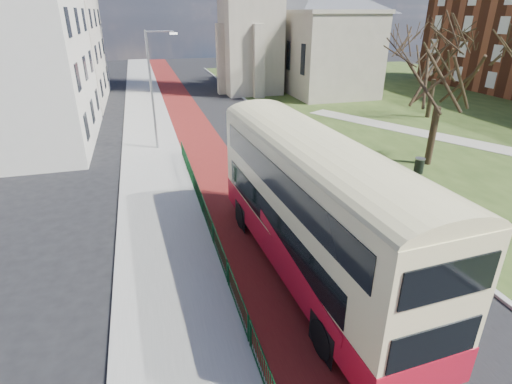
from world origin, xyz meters
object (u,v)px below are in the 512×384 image
object	(u,v)px
streetlamp	(153,85)
winter_tree_near	(447,57)
bus	(313,203)
litter_bin	(419,166)
winter_tree_far	(440,47)

from	to	relation	value
streetlamp	winter_tree_near	xyz separation A→B (m)	(16.77, -8.11, 2.17)
streetlamp	bus	distance (m)	17.77
streetlamp	winter_tree_near	bearing A→B (deg)	-25.81
litter_bin	winter_tree_near	bearing A→B (deg)	37.80
bus	winter_tree_near	xyz separation A→B (m)	(12.22, 8.99, 3.77)
litter_bin	winter_tree_far	bearing A→B (deg)	50.69
winter_tree_near	streetlamp	bearing A→B (deg)	154.19
bus	litter_bin	xyz separation A→B (m)	(10.59, 7.72, -2.47)
bus	winter_tree_far	world-z (taller)	winter_tree_far
winter_tree_near	winter_tree_far	size ratio (longest dim) A/B	1.07
winter_tree_near	litter_bin	bearing A→B (deg)	-142.20
bus	winter_tree_near	distance (m)	15.63
streetlamp	winter_tree_near	size ratio (longest dim) A/B	0.82
streetlamp	bus	size ratio (longest dim) A/B	0.63
bus	winter_tree_near	world-z (taller)	winter_tree_near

